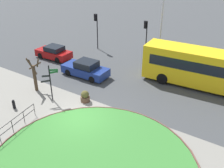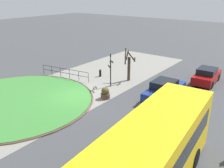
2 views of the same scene
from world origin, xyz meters
The scene contains 15 objects.
ground centered at (0.00, 0.00, 0.00)m, with size 120.00×120.00×0.00m, color #3D3F42.
sidewalk_paving centered at (0.00, -1.75, 0.01)m, with size 32.00×8.49×0.02m, color gray.
grass_island centered at (3.45, -3.11, 0.05)m, with size 11.62×11.62×0.10m, color #387A33.
grass_kerb_ring centered at (3.45, -3.11, 0.06)m, with size 11.93×11.93×0.11m, color brown.
signpost_directional centered at (-3.45, 0.80, 1.76)m, with size 0.97×1.15×3.00m.
bollard_foreground centered at (-4.97, -1.67, 0.38)m, with size 0.22×0.22×0.74m.
railing_grass_edge centered at (-2.53, -4.11, 0.63)m, with size 0.93×5.41×0.97m.
bus_yellow centered at (6.07, 9.53, 1.75)m, with size 11.00×3.17×3.25m.
car_near_lane centered at (-9.61, 7.23, 0.66)m, with size 4.06×1.89×1.42m.
car_far_lane centered at (-3.99, 5.71, 0.69)m, with size 4.53×1.97×1.52m.
traffic_light_near centered at (-7.52, 12.28, 3.02)m, with size 0.49×0.27×4.14m.
traffic_light_far centered at (-1.38, 12.70, 2.99)m, with size 0.48×0.32×4.09m.
lamppost_tall centered at (0.08, 13.19, 4.99)m, with size 0.32×0.32×9.39m.
planter_near_signpost centered at (-1.13, 2.05, 0.43)m, with size 0.73×0.73×0.94m.
street_tree_bare centered at (-5.71, 1.22, 1.50)m, with size 1.37×1.31×3.06m.
Camera 1 is at (10.04, -11.12, 10.63)m, focal length 40.96 mm.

